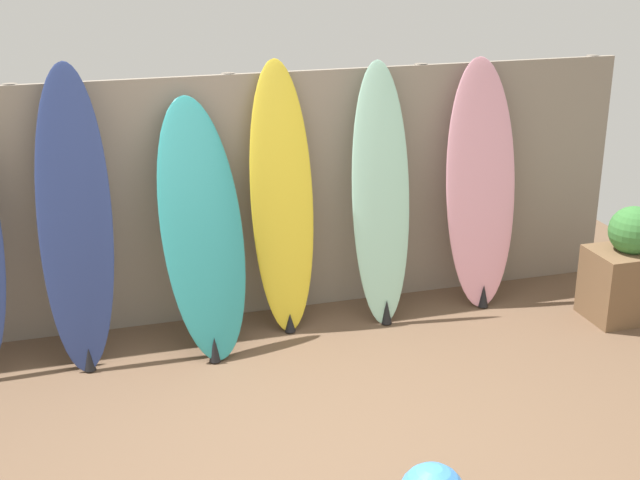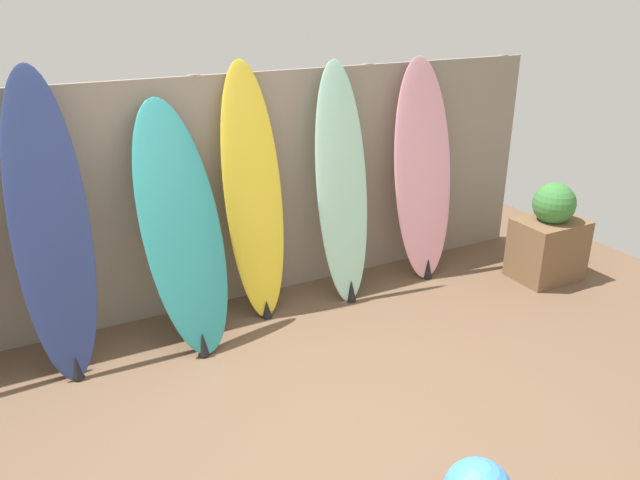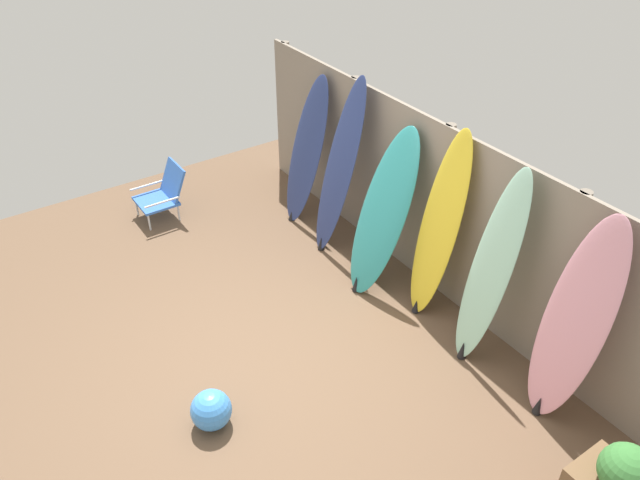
{
  "view_description": "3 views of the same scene",
  "coord_description": "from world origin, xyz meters",
  "px_view_note": "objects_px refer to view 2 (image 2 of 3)",
  "views": [
    {
      "loc": [
        -1.16,
        -4.06,
        2.83
      ],
      "look_at": [
        0.31,
        0.85,
        0.96
      ],
      "focal_mm": 50.0,
      "sensor_mm": 36.0,
      "label": 1
    },
    {
      "loc": [
        -1.3,
        -2.39,
        2.39
      ],
      "look_at": [
        0.45,
        0.97,
        0.83
      ],
      "focal_mm": 35.0,
      "sensor_mm": 36.0,
      "label": 2
    },
    {
      "loc": [
        3.65,
        -1.87,
        4.18
      ],
      "look_at": [
        -0.16,
        0.71,
        0.95
      ],
      "focal_mm": 35.0,
      "sensor_mm": 36.0,
      "label": 3
    }
  ],
  "objects_px": {
    "surfboard_navy_1": "(51,230)",
    "surfboard_teal_2": "(182,229)",
    "surfboard_pink_5": "(423,173)",
    "surfboard_seafoam_4": "(342,188)",
    "surfboard_yellow_3": "(253,195)",
    "planter_box": "(549,237)"
  },
  "relations": [
    {
      "from": "surfboard_seafoam_4",
      "to": "surfboard_teal_2",
      "type": "bearing_deg",
      "value": -175.7
    },
    {
      "from": "planter_box",
      "to": "surfboard_yellow_3",
      "type": "bearing_deg",
      "value": 165.52
    },
    {
      "from": "surfboard_teal_2",
      "to": "surfboard_navy_1",
      "type": "bearing_deg",
      "value": 176.76
    },
    {
      "from": "surfboard_pink_5",
      "to": "planter_box",
      "type": "height_order",
      "value": "surfboard_pink_5"
    },
    {
      "from": "surfboard_navy_1",
      "to": "surfboard_teal_2",
      "type": "height_order",
      "value": "surfboard_navy_1"
    },
    {
      "from": "surfboard_navy_1",
      "to": "surfboard_pink_5",
      "type": "xyz_separation_m",
      "value": [
        2.94,
        0.1,
        -0.05
      ]
    },
    {
      "from": "surfboard_navy_1",
      "to": "surfboard_yellow_3",
      "type": "bearing_deg",
      "value": 5.18
    },
    {
      "from": "surfboard_yellow_3",
      "to": "planter_box",
      "type": "height_order",
      "value": "surfboard_yellow_3"
    },
    {
      "from": "surfboard_navy_1",
      "to": "surfboard_pink_5",
      "type": "height_order",
      "value": "surfboard_navy_1"
    },
    {
      "from": "surfboard_teal_2",
      "to": "surfboard_seafoam_4",
      "type": "height_order",
      "value": "surfboard_seafoam_4"
    },
    {
      "from": "surfboard_teal_2",
      "to": "surfboard_pink_5",
      "type": "bearing_deg",
      "value": 4.03
    },
    {
      "from": "surfboard_seafoam_4",
      "to": "surfboard_pink_5",
      "type": "bearing_deg",
      "value": 3.6
    },
    {
      "from": "surfboard_navy_1",
      "to": "surfboard_seafoam_4",
      "type": "relative_size",
      "value": 1.04
    },
    {
      "from": "surfboard_navy_1",
      "to": "surfboard_teal_2",
      "type": "distance_m",
      "value": 0.82
    },
    {
      "from": "surfboard_navy_1",
      "to": "surfboard_seafoam_4",
      "type": "height_order",
      "value": "surfboard_navy_1"
    },
    {
      "from": "surfboard_seafoam_4",
      "to": "planter_box",
      "type": "distance_m",
      "value": 1.91
    },
    {
      "from": "planter_box",
      "to": "surfboard_pink_5",
      "type": "bearing_deg",
      "value": 146.73
    },
    {
      "from": "planter_box",
      "to": "surfboard_navy_1",
      "type": "bearing_deg",
      "value": 172.55
    },
    {
      "from": "planter_box",
      "to": "surfboard_seafoam_4",
      "type": "bearing_deg",
      "value": 162.23
    },
    {
      "from": "surfboard_navy_1",
      "to": "surfboard_seafoam_4",
      "type": "xyz_separation_m",
      "value": [
        2.13,
        0.05,
        -0.05
      ]
    },
    {
      "from": "surfboard_navy_1",
      "to": "surfboard_seafoam_4",
      "type": "distance_m",
      "value": 2.13
    },
    {
      "from": "surfboard_navy_1",
      "to": "surfboard_teal_2",
      "type": "bearing_deg",
      "value": -3.24
    }
  ]
}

